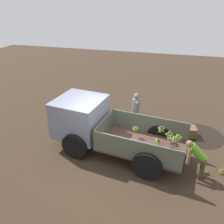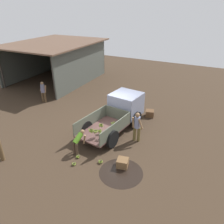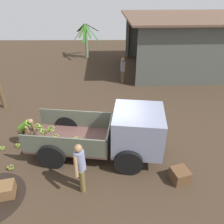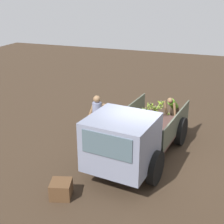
# 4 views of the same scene
# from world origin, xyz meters

# --- Properties ---
(ground) EXTENTS (36.00, 36.00, 0.00)m
(ground) POSITION_xyz_m (0.00, 0.00, 0.00)
(ground) COLOR #3A2B1E
(mud_patch_0) EXTENTS (2.00, 2.00, 0.01)m
(mud_patch_0) POSITION_xyz_m (-3.45, -2.43, 0.00)
(mud_patch_0) COLOR black
(mud_patch_0) RESTS_ON ground
(cargo_truck) EXTENTS (4.94, 2.46, 1.88)m
(cargo_truck) POSITION_xyz_m (0.61, -0.54, 1.02)
(cargo_truck) COLOR brown
(cargo_truck) RESTS_ON ground
(person_foreground_visitor) EXTENTS (0.38, 0.68, 1.74)m
(person_foreground_visitor) POSITION_xyz_m (-0.73, -2.08, 0.96)
(person_foreground_visitor) COLOR brown
(person_foreground_visitor) RESTS_ON ground
(person_worker_loading) EXTENTS (0.71, 0.59, 1.23)m
(person_worker_loading) POSITION_xyz_m (-3.11, 0.10, 0.73)
(person_worker_loading) COLOR #423225
(person_worker_loading) RESTS_ON ground
(banana_bunch_on_ground_0) EXTENTS (0.19, 0.19, 0.17)m
(banana_bunch_on_ground_0) POSITION_xyz_m (-3.47, -0.08, 0.09)
(banana_bunch_on_ground_0) COLOR brown
(banana_bunch_on_ground_0) RESTS_ON ground
(banana_bunch_on_ground_1) EXTENTS (0.23, 0.23, 0.17)m
(banana_bunch_on_ground_1) POSITION_xyz_m (-3.29, -1.27, 0.09)
(banana_bunch_on_ground_1) COLOR brown
(banana_bunch_on_ground_1) RESTS_ON ground
(banana_bunch_on_ground_2) EXTENTS (0.19, 0.19, 0.16)m
(banana_bunch_on_ground_2) POSITION_xyz_m (-4.01, -0.23, 0.08)
(banana_bunch_on_ground_2) COLOR brown
(banana_bunch_on_ground_2) RESTS_ON ground
(wooden_crate_0) EXTENTS (0.61, 0.61, 0.39)m
(wooden_crate_0) POSITION_xyz_m (-3.01, -2.31, 0.20)
(wooden_crate_0) COLOR brown
(wooden_crate_0) RESTS_ON ground
(wooden_crate_1) EXTENTS (0.66, 0.66, 0.44)m
(wooden_crate_1) POSITION_xyz_m (2.41, -1.80, 0.22)
(wooden_crate_1) COLOR brown
(wooden_crate_1) RESTS_ON ground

